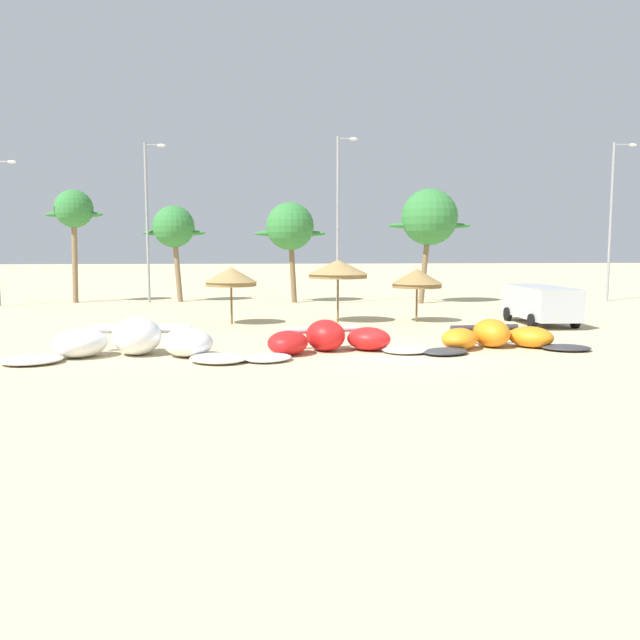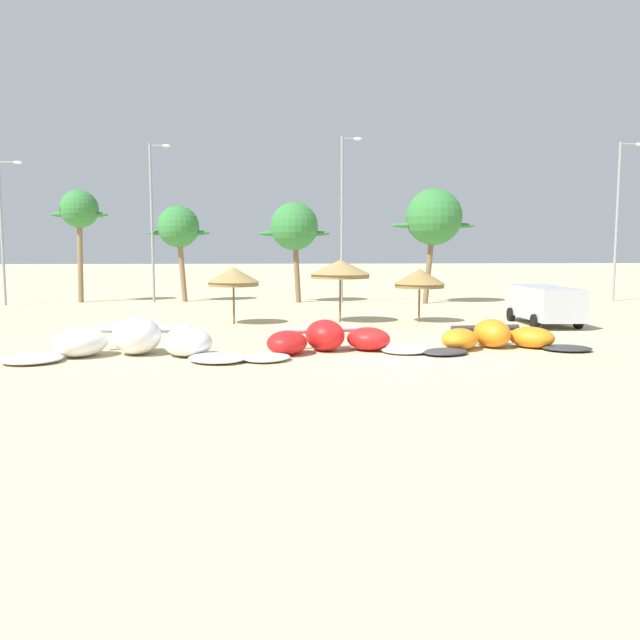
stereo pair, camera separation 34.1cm
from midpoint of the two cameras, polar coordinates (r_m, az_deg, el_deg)
name	(u,v)px [view 1 (the left image)]	position (r m, az deg, el deg)	size (l,w,h in m)	color
ground_plane	(399,354)	(22.80, 6.52, -2.99)	(260.00, 260.00, 0.00)	beige
kite_far_left	(134,342)	(22.97, -16.38, -1.86)	(8.28, 3.88, 1.32)	white
kite_left	(329,340)	(22.97, 0.36, -1.78)	(6.78, 4.05, 1.13)	white
kite_left_of_center	(495,337)	(24.70, 14.72, -1.49)	(6.61, 3.38, 1.05)	#333338
beach_umbrella_near_van	(231,277)	(31.65, -8.10, 3.79)	(2.55, 2.55, 2.76)	brown
beach_umbrella_middle	(338,269)	(32.20, 1.28, 4.50)	(3.03, 3.03, 3.10)	brown
beach_umbrella_near_palms	(417,278)	(32.67, 8.20, 3.65)	(2.56, 2.56, 2.65)	brown
parked_van	(539,302)	(33.16, 18.39, 1.54)	(2.35, 5.26, 1.84)	#B2B7BC
palm_leftmost	(74,211)	(46.89, -20.96, 8.90)	(3.78, 2.52, 7.54)	#7F6647
palm_left	(174,228)	(45.62, -12.90, 7.88)	(4.24, 2.83, 6.54)	#7F6647
palm_left_of_gap	(290,227)	(43.99, -2.86, 8.13)	(4.81, 3.20, 6.73)	brown
palm_center_left	(429,218)	(43.89, 9.34, 8.83)	(5.56, 3.71, 7.56)	brown
lamppost_west_center	(148,216)	(45.51, -15.02, 8.79)	(1.44, 0.24, 10.58)	gray
lamppost_east_center	(339,213)	(43.52, 1.45, 9.34)	(1.38, 0.24, 10.91)	gray
lamppost_east	(613,215)	(49.30, 24.07, 8.41)	(1.68, 0.24, 10.78)	gray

